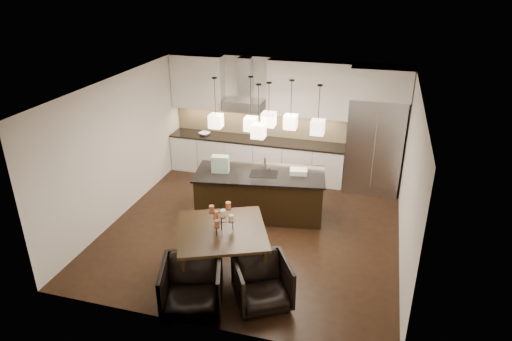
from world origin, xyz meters
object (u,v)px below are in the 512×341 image
(dining_table, at_px, (223,251))
(refrigerator, at_px, (374,145))
(armchair_left, at_px, (192,287))
(armchair_right, at_px, (262,283))
(island_body, at_px, (260,195))

(dining_table, bearing_deg, refrigerator, 36.96)
(armchair_left, bearing_deg, armchair_right, 5.86)
(refrigerator, height_order, armchair_left, refrigerator)
(armchair_right, bearing_deg, island_body, 76.29)
(dining_table, bearing_deg, armchair_left, -121.12)
(dining_table, xyz_separation_m, armchair_left, (-0.13, -0.97, -0.01))
(island_body, bearing_deg, dining_table, -101.05)
(dining_table, height_order, armchair_left, dining_table)
(armchair_right, bearing_deg, dining_table, 116.40)
(refrigerator, height_order, armchair_right, refrigerator)
(island_body, relative_size, armchair_left, 2.80)
(island_body, bearing_deg, refrigerator, 30.91)
(island_body, xyz_separation_m, armchair_left, (-0.20, -3.05, -0.03))
(dining_table, bearing_deg, armchair_right, -57.36)
(refrigerator, relative_size, island_body, 0.86)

